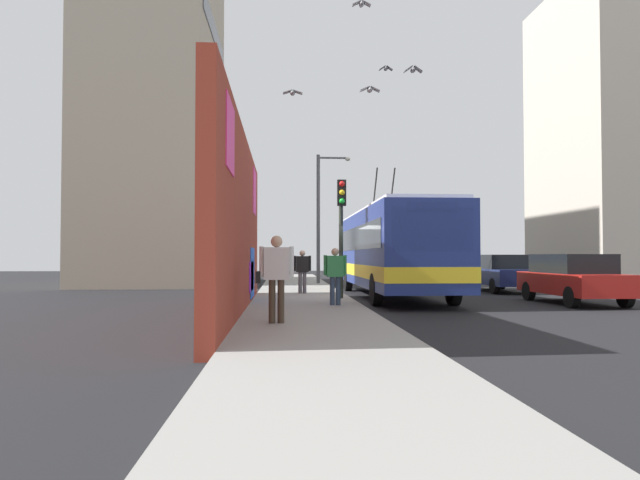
# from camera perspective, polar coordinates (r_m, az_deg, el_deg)

# --- Properties ---
(ground_plane) EXTENTS (80.00, 80.00, 0.00)m
(ground_plane) POSITION_cam_1_polar(r_m,az_deg,el_deg) (19.40, 2.93, -6.11)
(ground_plane) COLOR black
(sidewalk_slab) EXTENTS (48.00, 3.20, 0.15)m
(sidewalk_slab) POSITION_cam_1_polar(r_m,az_deg,el_deg) (19.28, -1.83, -5.92)
(sidewalk_slab) COLOR gray
(sidewalk_slab) RESTS_ON ground_plane
(graffiti_wall) EXTENTS (13.07, 0.32, 4.61)m
(graffiti_wall) POSITION_cam_1_polar(r_m,az_deg,el_deg) (14.83, -8.02, 1.43)
(graffiti_wall) COLOR maroon
(graffiti_wall) RESTS_ON ground_plane
(building_far_left) EXTENTS (10.49, 6.23, 18.67)m
(building_far_left) POSITION_cam_1_polar(r_m,az_deg,el_deg) (33.32, -16.02, 12.00)
(building_far_left) COLOR #9E937F
(building_far_left) RESTS_ON ground_plane
(building_far_right) EXTENTS (9.14, 6.74, 17.14)m
(building_far_right) POSITION_cam_1_polar(r_m,az_deg,el_deg) (37.88, 27.28, 9.28)
(building_far_right) COLOR #B2A899
(building_far_right) RESTS_ON ground_plane
(city_bus) EXTENTS (11.70, 2.68, 5.01)m
(city_bus) POSITION_cam_1_polar(r_m,az_deg,el_deg) (21.34, 7.19, -0.87)
(city_bus) COLOR navy
(city_bus) RESTS_ON ground_plane
(parked_car_red) EXTENTS (4.43, 1.85, 1.58)m
(parked_car_red) POSITION_cam_1_polar(r_m,az_deg,el_deg) (19.89, 24.00, -3.46)
(parked_car_red) COLOR #B21E19
(parked_car_red) RESTS_ON ground_plane
(parked_car_navy) EXTENTS (4.80, 1.74, 1.58)m
(parked_car_navy) POSITION_cam_1_polar(r_m,az_deg,el_deg) (25.68, 17.39, -3.08)
(parked_car_navy) COLOR navy
(parked_car_navy) RESTS_ON ground_plane
(pedestrian_midblock) EXTENTS (0.22, 0.65, 1.58)m
(pedestrian_midblock) POSITION_cam_1_polar(r_m,az_deg,el_deg) (21.00, -1.78, -2.85)
(pedestrian_midblock) COLOR #595960
(pedestrian_midblock) RESTS_ON sidewalk_slab
(pedestrian_near_wall) EXTENTS (0.24, 0.78, 1.79)m
(pedestrian_near_wall) POSITION_cam_1_polar(r_m,az_deg,el_deg) (11.67, -4.42, -3.13)
(pedestrian_near_wall) COLOR #3F3326
(pedestrian_near_wall) RESTS_ON sidewalk_slab
(pedestrian_at_curb) EXTENTS (0.22, 0.65, 1.60)m
(pedestrian_at_curb) POSITION_cam_1_polar(r_m,az_deg,el_deg) (15.95, 1.53, -3.21)
(pedestrian_at_curb) COLOR #2D3F59
(pedestrian_at_curb) RESTS_ON sidewalk_slab
(traffic_light) EXTENTS (0.49, 0.28, 3.86)m
(traffic_light) POSITION_cam_1_polar(r_m,az_deg,el_deg) (18.47, 2.15, 2.24)
(traffic_light) COLOR #2D382D
(traffic_light) RESTS_ON sidewalk_slab
(street_lamp) EXTENTS (0.44, 1.75, 6.56)m
(street_lamp) POSITION_cam_1_polar(r_m,az_deg,el_deg) (29.04, 0.21, 3.11)
(street_lamp) COLOR #4C4C51
(street_lamp) RESTS_ON sidewalk_slab
(flying_pigeons) EXTENTS (6.76, 4.24, 2.95)m
(flying_pigeons) POSITION_cam_1_polar(r_m,az_deg,el_deg) (18.01, 4.64, 17.09)
(flying_pigeons) COLOR gray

